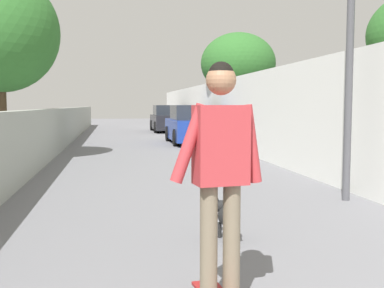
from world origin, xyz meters
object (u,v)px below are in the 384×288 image
(person_skateboarder, at_px, (221,162))
(car_far, at_px, (167,119))
(tree_right_far, at_px, (238,64))
(dog, at_px, (227,216))
(car_near, at_px, (192,126))

(person_skateboarder, bearing_deg, car_far, -5.56)
(tree_right_far, relative_size, dog, 2.20)
(car_near, bearing_deg, dog, 172.26)
(dog, distance_m, car_near, 13.55)
(person_skateboarder, height_order, car_far, person_skateboarder)
(person_skateboarder, distance_m, car_far, 23.93)
(car_near, relative_size, car_far, 0.92)
(person_skateboarder, xyz_separation_m, car_near, (15.22, -2.32, -0.41))
(person_skateboarder, xyz_separation_m, dog, (1.80, -0.49, -0.84))
(dog, xyz_separation_m, car_near, (13.42, -1.82, 0.44))
(person_skateboarder, height_order, car_near, person_skateboarder)
(person_skateboarder, bearing_deg, car_near, -8.66)
(car_near, xyz_separation_m, car_far, (8.59, -0.00, 0.00))
(tree_right_far, distance_m, car_near, 3.43)
(tree_right_far, distance_m, car_far, 8.48)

